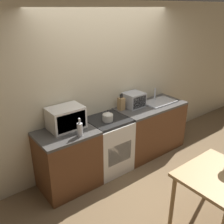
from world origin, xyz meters
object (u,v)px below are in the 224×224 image
kettle (108,116)px  bottle (80,129)px  stove_range (108,144)px  microwave (66,118)px  dining_table (218,182)px  toaster_oven (134,100)px

kettle → bottle: size_ratio=0.69×
stove_range → microwave: microwave is taller
dining_table → kettle: bearing=99.8°
bottle → toaster_oven: size_ratio=0.79×
stove_range → dining_table: size_ratio=1.05×
kettle → bottle: bearing=-165.1°
kettle → bottle: (-0.58, -0.16, 0.02)m
stove_range → kettle: bearing=-127.1°
bottle → dining_table: size_ratio=0.30×
bottle → dining_table: bottle is taller
microwave → toaster_oven: size_ratio=1.52×
stove_range → dining_table: bearing=-81.6°
stove_range → dining_table: stove_range is taller
kettle → toaster_oven: bearing=14.9°
kettle → dining_table: 1.74m
stove_range → bottle: size_ratio=3.51×
bottle → dining_table: 1.80m
stove_range → dining_table: 1.77m
dining_table → bottle: bearing=119.7°
microwave → dining_table: (0.91, -1.85, -0.39)m
kettle → microwave: size_ratio=0.36×
toaster_oven → dining_table: 1.95m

